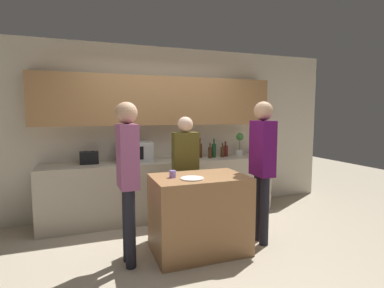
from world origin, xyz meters
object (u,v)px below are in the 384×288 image
(toaster, at_px, (89,158))
(bottle_3, at_px, (200,150))
(bottle_7, at_px, (225,151))
(bottle_5, at_px, (214,150))
(person_right, at_px, (262,159))
(person_left, at_px, (128,169))
(bottle_4, at_px, (210,152))
(potted_plant, at_px, (240,144))
(bottle_2, at_px, (195,152))
(microwave, at_px, (134,152))
(plate_on_island, at_px, (192,178))
(bottle_6, at_px, (222,152))
(bottle_1, at_px, (188,152))
(bottle_0, at_px, (185,154))
(cup_0, at_px, (173,174))
(person_center, at_px, (185,165))

(toaster, relative_size, bottle_3, 0.80)
(bottle_7, bearing_deg, bottle_3, 178.67)
(bottle_5, xyz_separation_m, person_right, (0.03, -1.39, 0.05))
(bottle_3, height_order, bottle_7, bottle_3)
(person_left, bearing_deg, bottle_5, 128.44)
(bottle_4, bearing_deg, potted_plant, 8.02)
(person_left, bearing_deg, person_right, 87.67)
(bottle_2, bearing_deg, microwave, 179.99)
(bottle_4, bearing_deg, plate_on_island, -120.31)
(bottle_6, relative_size, plate_on_island, 0.92)
(bottle_1, distance_m, bottle_3, 0.21)
(bottle_6, distance_m, person_right, 1.36)
(toaster, distance_m, bottle_0, 1.42)
(bottle_2, height_order, bottle_5, bottle_5)
(bottle_0, xyz_separation_m, bottle_3, (0.33, 0.19, 0.02))
(cup_0, bearing_deg, person_center, 59.23)
(microwave, height_order, toaster, microwave)
(bottle_7, height_order, person_right, person_right)
(bottle_2, relative_size, person_center, 0.18)
(bottle_1, bearing_deg, person_right, -71.65)
(bottle_5, distance_m, person_center, 1.06)
(person_center, xyz_separation_m, person_right, (0.79, -0.65, 0.13))
(microwave, xyz_separation_m, bottle_5, (1.32, -0.01, -0.03))
(bottle_5, relative_size, person_center, 0.20)
(bottle_3, distance_m, cup_0, 1.64)
(toaster, height_order, cup_0, toaster)
(bottle_2, height_order, plate_on_island, bottle_2)
(potted_plant, height_order, person_left, person_left)
(potted_plant, bearing_deg, bottle_3, 176.97)
(toaster, xyz_separation_m, plate_on_island, (1.05, -1.50, -0.07))
(microwave, relative_size, person_right, 0.29)
(bottle_0, xyz_separation_m, bottle_6, (0.70, 0.10, -0.01))
(microwave, bearing_deg, person_right, -45.98)
(bottle_5, bearing_deg, bottle_3, 167.82)
(bottle_3, height_order, bottle_6, bottle_3)
(bottle_1, relative_size, cup_0, 3.60)
(potted_plant, relative_size, person_left, 0.23)
(person_center, bearing_deg, potted_plant, -145.45)
(microwave, bearing_deg, person_left, -101.72)
(bottle_0, height_order, bottle_1, bottle_1)
(microwave, height_order, person_center, person_center)
(plate_on_island, xyz_separation_m, person_left, (-0.69, 0.09, 0.14))
(potted_plant, distance_m, bottle_4, 0.61)
(bottle_0, relative_size, plate_on_island, 1.06)
(bottle_1, relative_size, bottle_6, 1.21)
(bottle_6, distance_m, person_left, 2.22)
(person_left, bearing_deg, bottle_2, 135.38)
(bottle_2, xyz_separation_m, bottle_4, (0.24, -0.08, -0.01))
(bottle_3, bearing_deg, person_center, -123.34)
(toaster, bearing_deg, cup_0, -57.02)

